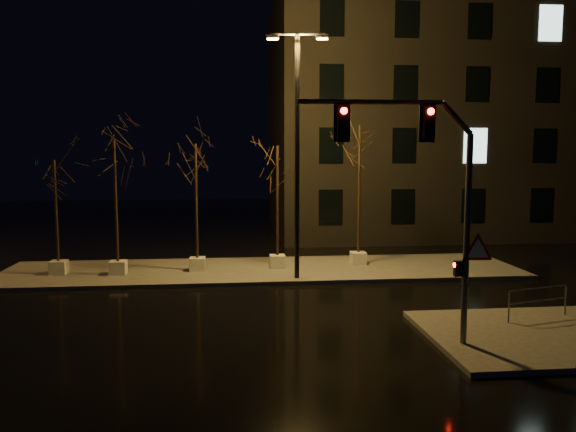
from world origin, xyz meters
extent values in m
plane|color=black|center=(0.00, 0.00, 0.00)|extent=(90.00, 90.00, 0.00)
cube|color=#4A4742|center=(0.00, 6.00, 0.07)|extent=(22.00, 5.00, 0.15)
cube|color=#4A4742|center=(7.50, -3.50, 0.07)|extent=(7.00, 5.00, 0.15)
cube|color=black|center=(14.00, 18.00, 7.50)|extent=(25.00, 12.00, 15.00)
cube|color=beige|center=(-8.43, 5.78, 0.43)|extent=(0.65, 0.65, 0.55)
cylinder|color=black|center=(-8.43, 5.78, 2.76)|extent=(0.11, 0.11, 4.12)
cube|color=beige|center=(-5.99, 5.48, 0.43)|extent=(0.65, 0.65, 0.55)
cylinder|color=black|center=(-5.99, 5.48, 3.19)|extent=(0.11, 0.11, 4.98)
cube|color=beige|center=(-2.79, 5.90, 0.43)|extent=(0.65, 0.65, 0.55)
cylinder|color=black|center=(-2.79, 5.90, 3.09)|extent=(0.11, 0.11, 4.78)
cube|color=beige|center=(0.63, 6.16, 0.43)|extent=(0.65, 0.65, 0.55)
cylinder|color=black|center=(0.63, 6.16, 3.06)|extent=(0.11, 0.11, 4.71)
cube|color=beige|center=(4.29, 6.53, 0.43)|extent=(0.65, 0.65, 0.55)
cylinder|color=black|center=(4.29, 6.53, 3.51)|extent=(0.11, 0.11, 5.62)
cylinder|color=#5B5F63|center=(4.64, -4.07, 2.86)|extent=(0.16, 0.16, 5.42)
cylinder|color=#5B5F63|center=(2.08, -4.07, 6.33)|extent=(3.62, 0.13, 0.13)
cube|color=black|center=(3.56, -4.07, 5.84)|extent=(0.27, 0.20, 0.81)
cube|color=black|center=(1.39, -4.07, 5.84)|extent=(0.27, 0.20, 0.81)
cube|color=black|center=(4.44, -4.07, 2.14)|extent=(0.20, 0.16, 0.41)
cone|color=red|center=(4.91, -4.12, 2.59)|extent=(0.94, 0.03, 0.94)
sphere|color=#FF0C07|center=(4.64, -4.07, 6.11)|extent=(0.16, 0.16, 0.16)
cylinder|color=black|center=(1.23, 4.06, 4.87)|extent=(0.19, 0.19, 9.44)
cylinder|color=black|center=(1.23, 4.06, 9.59)|extent=(2.07, 0.36, 0.09)
cube|color=#FFAD32|center=(0.30, 4.18, 9.45)|extent=(0.50, 0.32, 0.19)
cube|color=#FFAD32|center=(2.17, 3.94, 9.45)|extent=(0.50, 0.32, 0.19)
cylinder|color=#5B5F63|center=(6.71, -2.46, 0.59)|extent=(0.05, 0.05, 0.89)
cylinder|color=#5B5F63|center=(8.81, -1.92, 0.59)|extent=(0.05, 0.05, 0.89)
cylinder|color=#5B5F63|center=(7.76, -2.19, 1.08)|extent=(2.11, 0.58, 0.04)
cylinder|color=#5B5F63|center=(7.76, -2.19, 0.69)|extent=(2.11, 0.58, 0.04)
camera|label=1|loc=(-1.36, -17.73, 5.08)|focal=35.00mm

